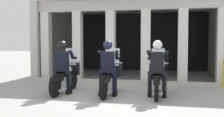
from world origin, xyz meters
TOP-DOWN VIEW (x-y plane):
  - ground_plane at (0.00, 3.00)m, footprint 80.00×80.00m
  - station_building at (0.17, 5.19)m, footprint 8.01×5.28m
  - kerb_strip at (0.17, 2.12)m, footprint 7.51×0.24m
  - motorcycle_left at (-1.38, 0.04)m, footprint 0.62×2.04m
  - police_officer_left at (-1.39, -0.25)m, footprint 0.63×0.61m
  - motorcycle_center at (0.00, 0.02)m, footprint 0.62×2.04m
  - police_officer_center at (0.00, -0.26)m, footprint 0.63×0.61m
  - motorcycle_right at (1.39, 0.12)m, footprint 0.62×2.04m
  - police_officer_right at (1.39, -0.16)m, footprint 0.63×0.61m
  - bollard_kerbside at (3.59, 1.95)m, footprint 0.14×0.14m

SIDE VIEW (x-z plane):
  - ground_plane at x=0.00m, z-range 0.00..0.00m
  - kerb_strip at x=0.17m, z-range 0.00..0.12m
  - bollard_kerbside at x=3.59m, z-range 0.00..1.00m
  - motorcycle_left at x=-1.38m, z-range -0.17..1.17m
  - motorcycle_center at x=0.00m, z-range -0.17..1.17m
  - motorcycle_right at x=1.39m, z-range -0.17..1.17m
  - police_officer_left at x=-1.39m, z-range 0.15..1.73m
  - police_officer_center at x=0.00m, z-range 0.15..1.73m
  - police_officer_right at x=1.39m, z-range 0.15..1.73m
  - station_building at x=0.17m, z-range 0.40..3.79m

